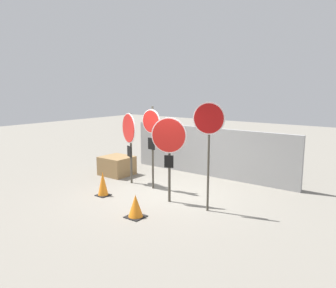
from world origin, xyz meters
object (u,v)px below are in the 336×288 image
(traffic_cone_0, at_px, (136,206))
(traffic_cone_1, at_px, (103,184))
(stop_sign_0, at_px, (129,133))
(stop_sign_1, at_px, (152,130))
(stop_sign_3, at_px, (209,128))
(storage_crate, at_px, (117,166))
(stop_sign_2, at_px, (169,142))

(traffic_cone_0, distance_m, traffic_cone_1, 1.85)
(stop_sign_0, distance_m, stop_sign_1, 0.92)
(stop_sign_3, height_order, traffic_cone_1, stop_sign_3)
(traffic_cone_0, bearing_deg, stop_sign_0, 136.27)
(stop_sign_0, height_order, storage_crate, stop_sign_0)
(stop_sign_1, bearing_deg, storage_crate, 171.40)
(traffic_cone_1, distance_m, storage_crate, 2.20)
(traffic_cone_1, bearing_deg, stop_sign_0, 99.94)
(stop_sign_0, bearing_deg, stop_sign_2, 5.14)
(traffic_cone_0, distance_m, storage_crate, 3.86)
(stop_sign_2, height_order, traffic_cone_1, stop_sign_2)
(stop_sign_0, distance_m, traffic_cone_1, 1.81)
(stop_sign_2, distance_m, traffic_cone_0, 1.82)
(stop_sign_0, height_order, stop_sign_2, stop_sign_2)
(stop_sign_1, distance_m, storage_crate, 2.47)
(stop_sign_2, height_order, traffic_cone_0, stop_sign_2)
(storage_crate, bearing_deg, traffic_cone_0, -37.93)
(traffic_cone_1, bearing_deg, stop_sign_1, 62.28)
(stop_sign_0, relative_size, traffic_cone_0, 4.07)
(stop_sign_0, bearing_deg, stop_sign_1, 21.66)
(stop_sign_0, bearing_deg, stop_sign_3, 12.12)
(traffic_cone_1, xyz_separation_m, storage_crate, (-1.29, 1.78, -0.02))
(stop_sign_1, distance_m, stop_sign_2, 1.26)
(traffic_cone_1, bearing_deg, traffic_cone_0, -18.59)
(storage_crate, bearing_deg, stop_sign_2, -20.10)
(stop_sign_3, bearing_deg, storage_crate, 147.41)
(stop_sign_0, relative_size, stop_sign_3, 0.84)
(traffic_cone_0, xyz_separation_m, traffic_cone_1, (-1.75, 0.59, 0.07))
(traffic_cone_1, relative_size, storage_crate, 0.68)
(traffic_cone_0, relative_size, storage_crate, 0.54)
(traffic_cone_0, relative_size, traffic_cone_1, 0.80)
(stop_sign_1, xyz_separation_m, traffic_cone_0, (1.08, -1.87, -1.47))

